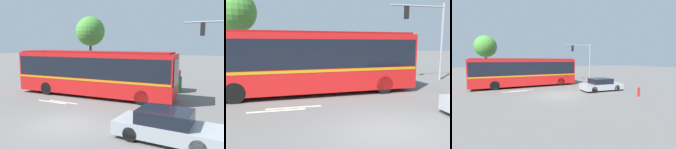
{
  "view_description": "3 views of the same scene",
  "coord_description": "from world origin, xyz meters",
  "views": [
    {
      "loc": [
        6.94,
        -9.01,
        4.07
      ],
      "look_at": [
        0.87,
        3.49,
        2.15
      ],
      "focal_mm": 36.99,
      "sensor_mm": 36.0,
      "label": 1
    },
    {
      "loc": [
        -3.27,
        -6.33,
        2.8
      ],
      "look_at": [
        -0.51,
        4.77,
        1.22
      ],
      "focal_mm": 36.02,
      "sensor_mm": 36.0,
      "label": 2
    },
    {
      "loc": [
        -5.05,
        -13.81,
        3.21
      ],
      "look_at": [
        2.39,
        4.39,
        1.47
      ],
      "focal_mm": 25.7,
      "sensor_mm": 36.0,
      "label": 3
    }
  ],
  "objects": [
    {
      "name": "traffic_light_pole",
      "position": [
        7.54,
        8.54,
        3.84
      ],
      "size": [
        4.44,
        0.24,
        5.8
      ],
      "rotation": [
        0.0,
        0.0,
        3.14
      ],
      "color": "gray",
      "rests_on": "ground"
    },
    {
      "name": "city_bus",
      "position": [
        -1.96,
        6.09,
        1.94
      ],
      "size": [
        12.42,
        3.03,
        3.42
      ],
      "rotation": [
        0.0,
        0.0,
        0.04
      ],
      "color": "red",
      "rests_on": "ground"
    },
    {
      "name": "lane_stripe_far",
      "position": [
        7.87,
        3.21,
        0.01
      ],
      "size": [
        2.4,
        0.16,
        0.01
      ],
      "primitive_type": "cube",
      "color": "silver",
      "rests_on": "ground"
    },
    {
      "name": "ground_plane",
      "position": [
        0.0,
        0.0,
        0.0
      ],
      "size": [
        140.0,
        140.0,
        0.0
      ],
      "primitive_type": "plane",
      "color": "slate"
    },
    {
      "name": "lane_stripe_mid",
      "position": [
        -3.57,
        3.13,
        0.01
      ],
      "size": [
        2.4,
        0.16,
        0.01
      ],
      "primitive_type": "cube",
      "color": "silver",
      "rests_on": "ground"
    },
    {
      "name": "lane_stripe_near",
      "position": [
        -2.84,
        3.44,
        0.01
      ],
      "size": [
        2.4,
        0.16,
        0.01
      ],
      "primitive_type": "cube",
      "color": "silver",
      "rests_on": "ground"
    },
    {
      "name": "fire_hydrant",
      "position": [
        6.43,
        -3.32,
        0.41
      ],
      "size": [
        0.22,
        0.22,
        0.86
      ],
      "color": "red",
      "rests_on": "ground"
    },
    {
      "name": "flowering_hedge",
      "position": [
        -1.3,
        10.46,
        0.88
      ],
      "size": [
        10.21,
        1.53,
        1.79
      ],
      "color": "#286028",
      "rests_on": "ground"
    },
    {
      "name": "sedan_foreground",
      "position": [
        4.95,
        0.28,
        0.62
      ],
      "size": [
        4.45,
        2.02,
        1.31
      ],
      "rotation": [
        0.0,
        0.0,
        -0.04
      ],
      "color": "#9EA3A8",
      "rests_on": "ground"
    },
    {
      "name": "street_tree_left",
      "position": [
        -6.8,
        13.7,
        5.32
      ],
      "size": [
        3.29,
        3.29,
        6.99
      ],
      "color": "brown",
      "rests_on": "ground"
    }
  ]
}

